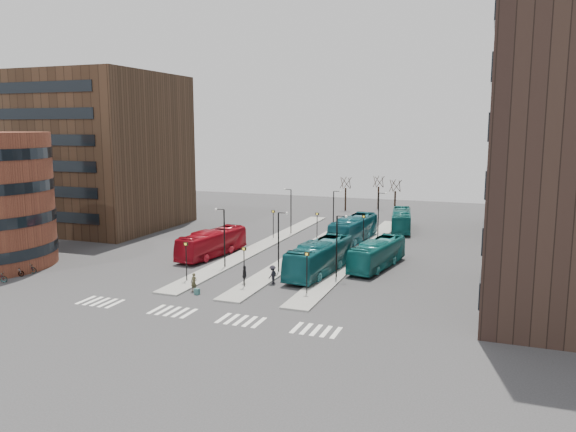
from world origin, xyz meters
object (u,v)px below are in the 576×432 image
(teal_bus_d, at_px, (401,220))
(traveller, at_px, (194,282))
(bicycle_far, at_px, (27,268))
(commuter_a, at_px, (202,256))
(red_bus, at_px, (212,243))
(commuter_b, at_px, (245,275))
(commuter_c, at_px, (273,275))
(teal_bus_c, at_px, (377,254))
(bicycle_mid, at_px, (16,272))
(teal_bus_b, at_px, (353,229))
(suitcase, at_px, (197,292))
(teal_bus_a, at_px, (320,257))

(teal_bus_d, distance_m, traveller, 38.60)
(teal_bus_d, distance_m, bicycle_far, 48.32)
(teal_bus_d, relative_size, commuter_a, 7.19)
(red_bus, xyz_separation_m, commuter_b, (8.43, -9.51, -0.59))
(teal_bus_d, bearing_deg, commuter_c, -110.79)
(teal_bus_c, xyz_separation_m, commuter_b, (-10.21, -10.77, -0.55))
(bicycle_mid, relative_size, bicycle_far, 0.80)
(teal_bus_b, bearing_deg, suitcase, -99.80)
(bicycle_far, bearing_deg, traveller, -104.24)
(teal_bus_d, bearing_deg, commuter_a, -131.22)
(suitcase, bearing_deg, traveller, 142.50)
(teal_bus_d, xyz_separation_m, commuter_c, (-6.83, -31.74, -0.61))
(commuter_a, height_order, commuter_b, commuter_b)
(teal_bus_d, distance_m, commuter_c, 32.47)
(teal_bus_b, bearing_deg, commuter_b, -96.15)
(bicycle_mid, xyz_separation_m, bicycle_far, (0.00, 1.39, 0.04))
(teal_bus_a, bearing_deg, bicycle_far, -154.37)
(teal_bus_b, xyz_separation_m, commuter_b, (-4.62, -23.10, -0.72))
(commuter_b, distance_m, bicycle_mid, 22.82)
(teal_bus_c, bearing_deg, teal_bus_b, 124.16)
(teal_bus_a, distance_m, commuter_b, 8.36)
(red_bus, bearing_deg, teal_bus_c, 10.49)
(commuter_c, bearing_deg, suitcase, -31.03)
(suitcase, distance_m, bicycle_far, 19.57)
(suitcase, bearing_deg, commuter_b, 64.48)
(commuter_a, distance_m, bicycle_far, 17.48)
(teal_bus_a, xyz_separation_m, commuter_a, (-13.21, -0.10, -0.91))
(teal_bus_b, xyz_separation_m, commuter_c, (-2.35, -21.79, -0.76))
(teal_bus_a, relative_size, traveller, 7.08)
(teal_bus_c, height_order, bicycle_mid, teal_bus_c)
(red_bus, bearing_deg, commuter_a, -74.69)
(teal_bus_a, bearing_deg, bicycle_mid, -151.86)
(suitcase, distance_m, commuter_a, 11.77)
(commuter_b, distance_m, commuter_c, 2.62)
(teal_bus_d, bearing_deg, teal_bus_b, -122.90)
(traveller, relative_size, bicycle_mid, 1.11)
(teal_bus_d, bearing_deg, commuter_b, -114.05)
(red_bus, bearing_deg, teal_bus_b, 52.78)
(suitcase, xyz_separation_m, commuter_b, (2.66, 4.15, 0.65))
(commuter_b, relative_size, bicycle_mid, 1.21)
(suitcase, relative_size, commuter_a, 0.36)
(commuter_a, height_order, bicycle_mid, commuter_a)
(teal_bus_a, xyz_separation_m, bicycle_far, (-27.49, -10.17, -1.17))
(commuter_b, relative_size, commuter_c, 1.04)
(commuter_c, height_order, bicycle_far, commuter_c)
(teal_bus_a, bearing_deg, teal_bus_c, 46.45)
(teal_bus_a, xyz_separation_m, teal_bus_d, (3.84, 26.60, -0.16))
(suitcase, distance_m, teal_bus_b, 28.24)
(teal_bus_d, distance_m, commuter_b, 34.29)
(teal_bus_c, height_order, commuter_a, teal_bus_c)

